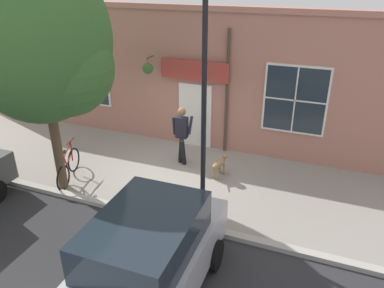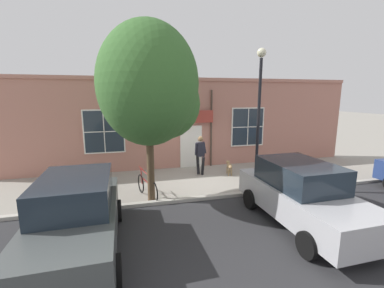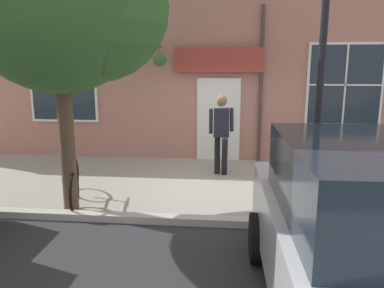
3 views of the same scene
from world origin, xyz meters
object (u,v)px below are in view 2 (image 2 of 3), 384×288
object	(u,v)px
parked_car_mid_block	(301,194)
dog_on_leash	(229,166)
street_tree_by_curb	(152,89)
street_lamp	(259,101)
leaning_bicycle	(147,186)
fire_hydrant	(30,202)
pedestrian_walking	(200,151)
parked_car_nearest_curb	(76,216)

from	to	relation	value
parked_car_mid_block	dog_on_leash	bearing A→B (deg)	-178.05
street_tree_by_curb	street_lamp	xyz separation A→B (m)	(-0.05, 3.86, -0.41)
parked_car_mid_block	leaning_bicycle	bearing A→B (deg)	-127.45
fire_hydrant	parked_car_mid_block	bearing A→B (deg)	71.42
street_lamp	pedestrian_walking	bearing A→B (deg)	-147.41
leaning_bicycle	parked_car_mid_block	bearing A→B (deg)	52.55
dog_on_leash	street_lamp	distance (m)	3.62
parked_car_nearest_curb	fire_hydrant	size ratio (longest dim) A/B	5.62
dog_on_leash	street_tree_by_curb	bearing A→B (deg)	-59.73
leaning_bicycle	pedestrian_walking	bearing A→B (deg)	128.26
dog_on_leash	street_lamp	xyz separation A→B (m)	(2.06, 0.23, 2.97)
street_lamp	parked_car_mid_block	bearing A→B (deg)	-1.42
parked_car_nearest_curb	parked_car_mid_block	size ratio (longest dim) A/B	1.00
leaning_bicycle	parked_car_mid_block	size ratio (longest dim) A/B	0.38
pedestrian_walking	leaning_bicycle	distance (m)	3.35
leaning_bicycle	parked_car_mid_block	world-z (taller)	parked_car_mid_block
parked_car_mid_block	street_lamp	world-z (taller)	street_lamp
parked_car_nearest_curb	leaning_bicycle	bearing A→B (deg)	148.22
leaning_bicycle	street_lamp	xyz separation A→B (m)	(0.35, 4.08, 2.99)
dog_on_leash	leaning_bicycle	world-z (taller)	leaning_bicycle
dog_on_leash	parked_car_mid_block	bearing A→B (deg)	1.95
parked_car_nearest_curb	parked_car_mid_block	world-z (taller)	same
dog_on_leash	parked_car_mid_block	distance (m)	4.82
street_tree_by_curb	parked_car_mid_block	size ratio (longest dim) A/B	1.36
street_tree_by_curb	parked_car_nearest_curb	bearing A→B (deg)	-38.88
street_lamp	parked_car_nearest_curb	bearing A→B (deg)	-66.30
leaning_bicycle	fire_hydrant	bearing A→B (deg)	-81.70
parked_car_mid_block	fire_hydrant	bearing A→B (deg)	-108.58
street_tree_by_curb	parked_car_nearest_curb	size ratio (longest dim) A/B	1.36
pedestrian_walking	street_lamp	world-z (taller)	street_lamp
leaning_bicycle	street_lamp	world-z (taller)	street_lamp
parked_car_nearest_curb	parked_car_mid_block	distance (m)	5.84
parked_car_nearest_curb	street_tree_by_curb	bearing A→B (deg)	141.12
pedestrian_walking	parked_car_mid_block	distance (m)	5.31
pedestrian_walking	parked_car_nearest_curb	distance (m)	6.63
parked_car_nearest_curb	fire_hydrant	world-z (taller)	parked_car_nearest_curb
street_lamp	fire_hydrant	world-z (taller)	street_lamp
street_tree_by_curb	leaning_bicycle	distance (m)	3.43
street_lamp	dog_on_leash	bearing A→B (deg)	-173.61
fire_hydrant	street_tree_by_curb	bearing A→B (deg)	91.82
dog_on_leash	leaning_bicycle	xyz separation A→B (m)	(1.72, -3.85, -0.02)
pedestrian_walking	fire_hydrant	bearing A→B (deg)	-67.50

